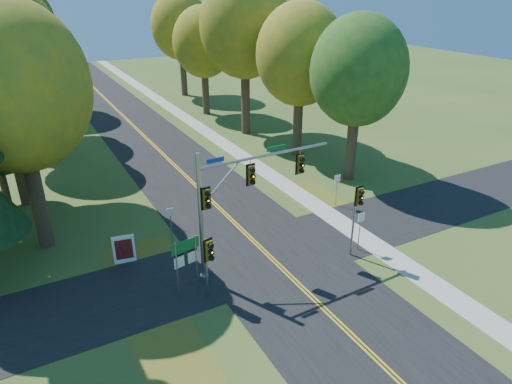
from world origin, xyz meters
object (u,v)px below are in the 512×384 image
east_signal_pole (358,204)px  info_kiosk (124,249)px  route_sign_cluster (186,256)px  traffic_mast (235,194)px

east_signal_pole → info_kiosk: (-11.74, 5.71, -2.56)m
route_sign_cluster → info_kiosk: bearing=102.9°
east_signal_pole → route_sign_cluster: bearing=174.7°
east_signal_pole → route_sign_cluster: 9.79m
east_signal_pole → route_sign_cluster: east_signal_pole is taller
info_kiosk → route_sign_cluster: bearing=-56.0°
traffic_mast → route_sign_cluster: (-3.18, -0.89, -2.29)m
route_sign_cluster → info_kiosk: 5.25m
traffic_mast → route_sign_cluster: 4.02m
route_sign_cluster → info_kiosk: (-2.07, 4.58, -1.50)m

